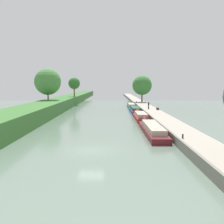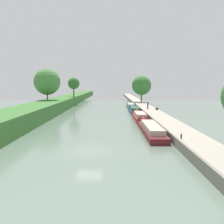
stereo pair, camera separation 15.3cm
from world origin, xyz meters
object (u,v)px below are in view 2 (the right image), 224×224
object	(u,v)px
narrowboat_green	(131,106)
mooring_bollard_far	(136,102)
mooring_bollard_near	(181,136)
narrowboat_maroon	(150,129)
narrowboat_red	(139,116)
park_bench	(157,108)
narrowboat_blue	(134,110)
person_walking	(148,105)

from	to	relation	value
narrowboat_green	mooring_bollard_far	distance (m)	5.01
mooring_bollard_near	mooring_bollard_far	xyz separation A→B (m)	(0.00, 52.07, 0.00)
narrowboat_maroon	mooring_bollard_far	size ratio (longest dim) A/B	33.41
narrowboat_maroon	narrowboat_red	world-z (taller)	narrowboat_maroon
narrowboat_maroon	mooring_bollard_far	world-z (taller)	mooring_bollard_far
mooring_bollard_far	park_bench	xyz separation A→B (m)	(2.65, -21.36, 0.12)
narrowboat_maroon	park_bench	size ratio (longest dim) A/B	10.02
narrowboat_red	narrowboat_blue	size ratio (longest dim) A/B	0.85
person_walking	mooring_bollard_far	xyz separation A→B (m)	(-0.96, 19.35, -0.65)
narrowboat_red	park_bench	size ratio (longest dim) A/B	7.20
narrowboat_maroon	person_walking	bearing A→B (deg)	83.17
person_walking	narrowboat_maroon	bearing A→B (deg)	-96.83
narrowboat_green	person_walking	xyz separation A→B (m)	(2.82, -14.75, 1.35)
narrowboat_maroon	park_bench	world-z (taller)	park_bench
mooring_bollard_near	park_bench	bearing A→B (deg)	85.07
narrowboat_maroon	narrowboat_red	distance (m)	13.67
mooring_bollard_far	narrowboat_maroon	bearing A→B (deg)	-92.54
person_walking	narrowboat_green	bearing A→B (deg)	100.82
narrowboat_blue	person_walking	size ratio (longest dim) A/B	7.64
narrowboat_green	mooring_bollard_far	bearing A→B (deg)	67.98
narrowboat_maroon	narrowboat_green	size ratio (longest dim) A/B	1.39
narrowboat_red	person_walking	size ratio (longest dim) A/B	6.51
narrowboat_blue	mooring_bollard_near	xyz separation A→B (m)	(1.92, -35.28, 0.65)
person_walking	narrowboat_blue	bearing A→B (deg)	138.45
narrowboat_maroon	mooring_bollard_far	distance (m)	43.55
narrowboat_red	person_walking	bearing A→B (deg)	74.34
narrowboat_blue	narrowboat_maroon	bearing A→B (deg)	-90.02
narrowboat_blue	park_bench	size ratio (longest dim) A/B	8.46
mooring_bollard_far	mooring_bollard_near	bearing A→B (deg)	-90.00
narrowboat_blue	mooring_bollard_far	world-z (taller)	mooring_bollard_far
narrowboat_red	narrowboat_green	world-z (taller)	narrowboat_red
park_bench	narrowboat_maroon	bearing A→B (deg)	-101.69
narrowboat_green	mooring_bollard_near	size ratio (longest dim) A/B	23.96
person_walking	mooring_bollard_far	world-z (taller)	person_walking
narrowboat_blue	mooring_bollard_far	size ratio (longest dim) A/B	28.19
person_walking	mooring_bollard_near	world-z (taller)	person_walking
person_walking	narrowboat_red	bearing A→B (deg)	-105.66
narrowboat_blue	narrowboat_green	world-z (taller)	narrowboat_blue
narrowboat_green	mooring_bollard_far	world-z (taller)	mooring_bollard_far
mooring_bollard_far	narrowboat_red	bearing A→B (deg)	-93.79
narrowboat_blue	mooring_bollard_far	bearing A→B (deg)	83.47
narrowboat_maroon	narrowboat_red	xyz separation A→B (m)	(-0.04, 13.67, 0.00)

